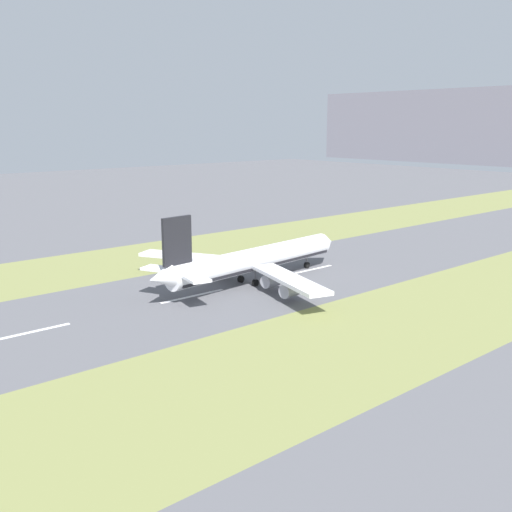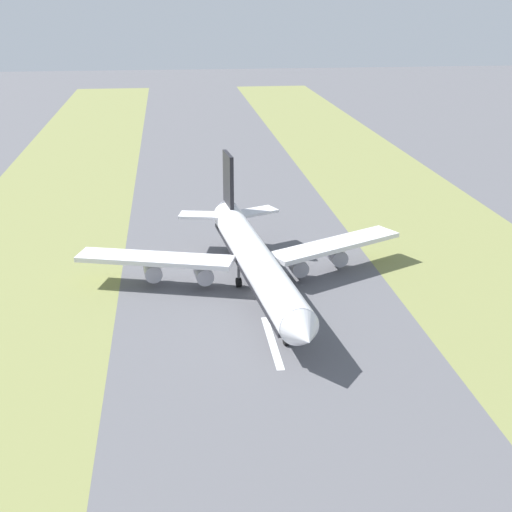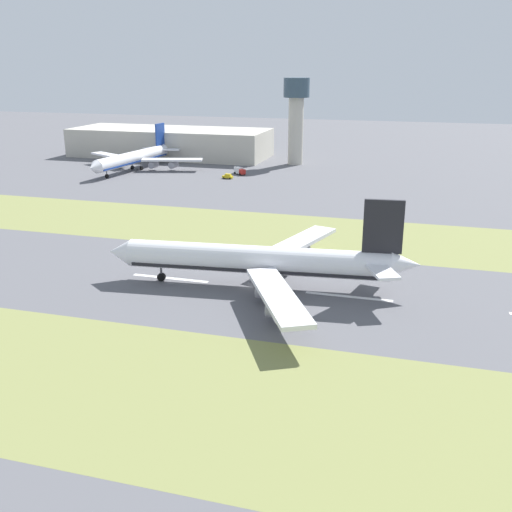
{
  "view_description": "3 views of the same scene",
  "coord_description": "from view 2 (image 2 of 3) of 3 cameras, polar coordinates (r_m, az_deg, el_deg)",
  "views": [
    {
      "loc": [
        114.6,
        -99.98,
        40.45
      ],
      "look_at": [
        0.11,
        -1.16,
        7.0
      ],
      "focal_mm": 42.0,
      "sensor_mm": 36.0,
      "label": 1
    },
    {
      "loc": [
        14.62,
        117.72,
        51.55
      ],
      "look_at": [
        0.11,
        -1.16,
        7.0
      ],
      "focal_mm": 50.0,
      "sensor_mm": 36.0,
      "label": 2
    },
    {
      "loc": [
        -115.85,
        -34.67,
        46.05
      ],
      "look_at": [
        0.11,
        -1.16,
        7.0
      ],
      "focal_mm": 42.0,
      "sensor_mm": 36.0,
      "label": 3
    }
  ],
  "objects": [
    {
      "name": "grass_median_east",
      "position": [
        132.05,
        -19.7,
        -3.85
      ],
      "size": [
        40.0,
        600.0,
        0.01
      ],
      "primitive_type": "cube",
      "color": "olive",
      "rests_on": "ground"
    },
    {
      "name": "airplane_main_jet",
      "position": [
        129.86,
        -0.19,
        -0.12
      ],
      "size": [
        63.79,
        67.21,
        20.2
      ],
      "color": "white",
      "rests_on": "ground"
    },
    {
      "name": "grass_median_west",
      "position": [
        141.67,
        18.5,
        -2.04
      ],
      "size": [
        40.0,
        600.0,
        0.01
      ],
      "primitive_type": "cube",
      "color": "olive",
      "rests_on": "ground"
    },
    {
      "name": "centreline_dash_far",
      "position": [
        112.46,
        1.3,
        -6.88
      ],
      "size": [
        1.2,
        18.0,
        0.01
      ],
      "primitive_type": "cube",
      "color": "silver",
      "rests_on": "ground"
    },
    {
      "name": "centreline_dash_near",
      "position": [
        186.73,
        -2.21,
        4.37
      ],
      "size": [
        1.2,
        18.0,
        0.01
      ],
      "primitive_type": "cube",
      "color": "silver",
      "rests_on": "ground"
    },
    {
      "name": "ground_plane",
      "position": [
        129.34,
        0.11,
        -3.08
      ],
      "size": [
        800.0,
        800.0,
        0.0
      ],
      "primitive_type": "plane",
      "color": "#56565B"
    },
    {
      "name": "centreline_dash_mid",
      "position": [
        148.86,
        -0.89,
        0.14
      ],
      "size": [
        1.2,
        18.0,
        0.01
      ],
      "primitive_type": "cube",
      "color": "silver",
      "rests_on": "ground"
    }
  ]
}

